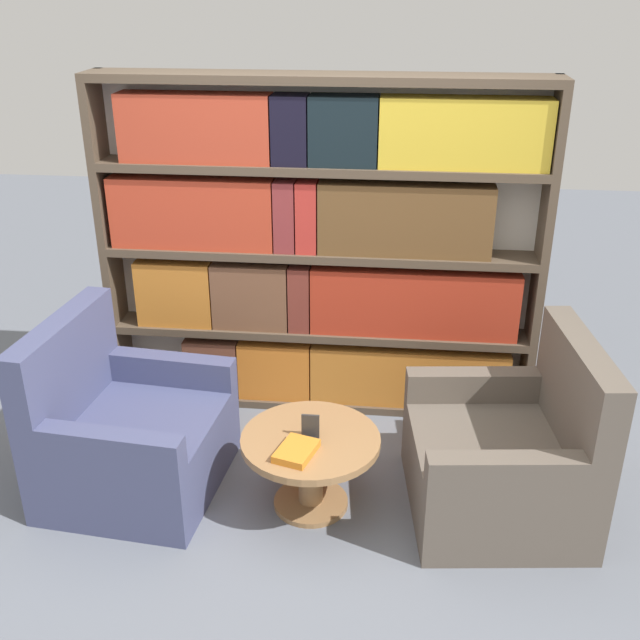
{
  "coord_description": "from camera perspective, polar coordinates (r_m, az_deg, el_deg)",
  "views": [
    {
      "loc": [
        0.46,
        -3.01,
        2.59
      ],
      "look_at": [
        0.07,
        0.67,
        0.88
      ],
      "focal_mm": 42.0,
      "sensor_mm": 36.0,
      "label": 1
    }
  ],
  "objects": [
    {
      "name": "stray_book",
      "position": [
        3.75,
        -1.82,
        -9.95
      ],
      "size": [
        0.23,
        0.27,
        0.04
      ],
      "color": "orange",
      "rests_on": "coffee_table"
    },
    {
      "name": "bookshelf",
      "position": [
        4.59,
        0.21,
        5.19
      ],
      "size": [
        2.69,
        0.3,
        2.09
      ],
      "color": "silver",
      "rests_on": "ground_plane"
    },
    {
      "name": "coffee_table",
      "position": [
        3.96,
        -0.72,
        -10.38
      ],
      "size": [
        0.72,
        0.72,
        0.43
      ],
      "color": "olive",
      "rests_on": "ground_plane"
    },
    {
      "name": "table_sign",
      "position": [
        3.86,
        -0.73,
        -8.23
      ],
      "size": [
        0.09,
        0.06,
        0.13
      ],
      "color": "black",
      "rests_on": "coffee_table"
    },
    {
      "name": "armchair_left",
      "position": [
        4.25,
        -14.45,
        -8.47
      ],
      "size": [
        0.95,
        1.01,
        0.97
      ],
      "rotation": [
        0.0,
        0.0,
        1.47
      ],
      "color": "#42476B",
      "rests_on": "ground_plane"
    },
    {
      "name": "armchair_right",
      "position": [
        4.06,
        14.05,
        -10.15
      ],
      "size": [
        0.97,
        1.02,
        0.97
      ],
      "rotation": [
        0.0,
        0.0,
        -1.46
      ],
      "color": "brown",
      "rests_on": "ground_plane"
    },
    {
      "name": "ground_plane",
      "position": [
        3.99,
        -2.05,
        -15.59
      ],
      "size": [
        14.0,
        14.0,
        0.0
      ],
      "primitive_type": "plane",
      "color": "slate"
    }
  ]
}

